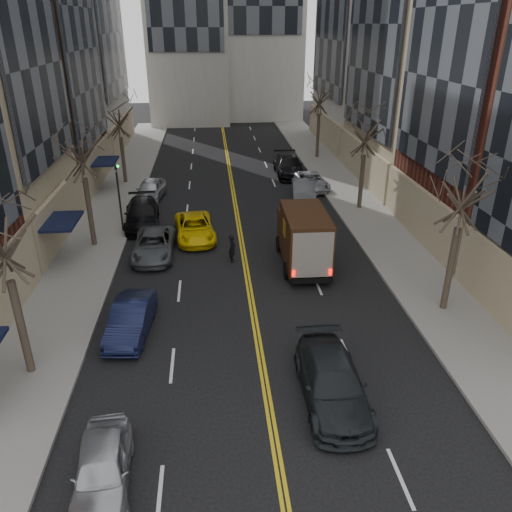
# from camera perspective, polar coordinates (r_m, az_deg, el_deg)

# --- Properties ---
(sidewalk_left) EXTENTS (4.00, 66.00, 0.15)m
(sidewalk_left) POSITION_cam_1_polar(r_m,az_deg,el_deg) (37.80, -16.22, 5.46)
(sidewalk_left) COLOR slate
(sidewalk_left) RESTS_ON ground
(sidewalk_right) EXTENTS (4.00, 66.00, 0.15)m
(sidewalk_right) POSITION_cam_1_polar(r_m,az_deg,el_deg) (38.59, 11.15, 6.40)
(sidewalk_right) COLOR slate
(sidewalk_right) RESTS_ON ground
(tree_lf_mid) EXTENTS (3.20, 3.20, 8.91)m
(tree_lf_mid) POSITION_cam_1_polar(r_m,az_deg,el_deg) (29.48, -19.65, 12.86)
(tree_lf_mid) COLOR #382D23
(tree_lf_mid) RESTS_ON sidewalk_left
(tree_lf_far) EXTENTS (3.20, 3.20, 8.12)m
(tree_lf_far) POSITION_cam_1_polar(r_m,az_deg,el_deg) (42.12, -15.55, 15.88)
(tree_lf_far) COLOR #382D23
(tree_lf_far) RESTS_ON sidewalk_left
(tree_rt_near) EXTENTS (3.20, 3.20, 8.71)m
(tree_rt_near) POSITION_cam_1_polar(r_m,az_deg,el_deg) (22.49, 23.00, 8.49)
(tree_rt_near) COLOR #382D23
(tree_rt_near) RESTS_ON sidewalk_right
(tree_rt_mid) EXTENTS (3.20, 3.20, 8.32)m
(tree_rt_mid) POSITION_cam_1_polar(r_m,az_deg,el_deg) (35.20, 12.56, 14.76)
(tree_rt_mid) COLOR #382D23
(tree_rt_mid) RESTS_ON sidewalk_right
(tree_rt_far) EXTENTS (3.20, 3.20, 9.11)m
(tree_rt_far) POSITION_cam_1_polar(r_m,az_deg,el_deg) (49.50, 7.37, 18.63)
(tree_rt_far) COLOR #382D23
(tree_rt_far) RESTS_ON sidewalk_right
(traffic_signal) EXTENTS (0.29, 0.26, 4.70)m
(traffic_signal) POSITION_cam_1_polar(r_m,az_deg,el_deg) (31.99, -15.44, 7.25)
(traffic_signal) COLOR black
(traffic_signal) RESTS_ON sidewalk_left
(ups_truck) EXTENTS (2.50, 5.92, 3.22)m
(ups_truck) POSITION_cam_1_polar(r_m,az_deg,el_deg) (27.08, 5.43, 2.13)
(ups_truck) COLOR black
(ups_truck) RESTS_ON ground
(observer_sedan) EXTENTS (2.14, 5.21, 1.51)m
(observer_sedan) POSITION_cam_1_polar(r_m,az_deg,el_deg) (18.14, 8.69, -14.09)
(observer_sedan) COLOR black
(observer_sedan) RESTS_ON ground
(taxi) EXTENTS (2.77, 5.12, 1.37)m
(taxi) POSITION_cam_1_polar(r_m,az_deg,el_deg) (31.00, -7.01, 3.22)
(taxi) COLOR yellow
(taxi) RESTS_ON ground
(pedestrian) EXTENTS (0.46, 0.64, 1.61)m
(pedestrian) POSITION_cam_1_polar(r_m,az_deg,el_deg) (27.69, -2.73, 0.91)
(pedestrian) COLOR black
(pedestrian) RESTS_ON ground
(parked_lf_a) EXTENTS (1.83, 3.96, 1.31)m
(parked_lf_a) POSITION_cam_1_polar(r_m,az_deg,el_deg) (16.00, -17.15, -22.15)
(parked_lf_a) COLOR #B7B9BF
(parked_lf_a) RESTS_ON ground
(parked_lf_b) EXTENTS (1.89, 4.42, 1.41)m
(parked_lf_b) POSITION_cam_1_polar(r_m,az_deg,el_deg) (22.04, -14.11, -6.98)
(parked_lf_b) COLOR black
(parked_lf_b) RESTS_ON ground
(parked_lf_c) EXTENTS (2.28, 4.88, 1.35)m
(parked_lf_c) POSITION_cam_1_polar(r_m,az_deg,el_deg) (28.97, -11.60, 1.25)
(parked_lf_c) COLOR #4A4E51
(parked_lf_c) RESTS_ON ground
(parked_lf_d) EXTENTS (2.68, 5.56, 1.56)m
(parked_lf_d) POSITION_cam_1_polar(r_m,az_deg,el_deg) (33.62, -12.88, 4.71)
(parked_lf_d) COLOR black
(parked_lf_d) RESTS_ON ground
(parked_lf_e) EXTENTS (2.36, 4.70, 1.54)m
(parked_lf_e) POSITION_cam_1_polar(r_m,az_deg,el_deg) (38.55, -12.01, 7.39)
(parked_lf_e) COLOR #AAAEB2
(parked_lf_e) RESTS_ON ground
(parked_rt_a) EXTENTS (2.16, 4.80, 1.53)m
(parked_rt_a) POSITION_cam_1_polar(r_m,az_deg,el_deg) (37.54, 5.44, 7.34)
(parked_rt_a) COLOR #484B4F
(parked_rt_a) RESTS_ON ground
(parked_rt_b) EXTENTS (2.57, 4.79, 1.28)m
(parked_rt_b) POSITION_cam_1_polar(r_m,az_deg,el_deg) (40.65, 6.34, 8.50)
(parked_rt_b) COLOR #B4B7BC
(parked_rt_b) RESTS_ON ground
(parked_rt_c) EXTENTS (2.33, 5.71, 1.66)m
(parked_rt_c) POSITION_cam_1_polar(r_m,az_deg,el_deg) (44.32, 3.77, 10.25)
(parked_rt_c) COLOR black
(parked_rt_c) RESTS_ON ground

